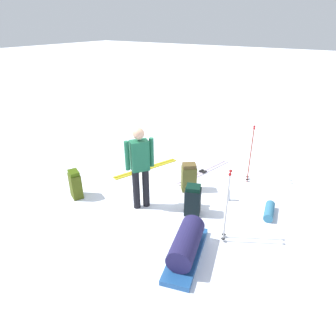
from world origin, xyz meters
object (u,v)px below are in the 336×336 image
skier_standing (140,165)px  backpack_small_spare (75,184)px  backpack_bright (189,177)px  backpack_large_dark (193,200)px  thermos_bottle (229,195)px  ski_pair_far (146,168)px  ski_pair_near (203,172)px  ski_poles_planted_far (227,204)px  sleeping_mat_rolled (269,211)px  ski_poles_planted_near (251,152)px  gear_sled (186,246)px

skier_standing → backpack_small_spare: (-0.47, 1.41, -0.65)m
skier_standing → backpack_bright: bearing=-23.6°
backpack_large_dark → backpack_small_spare: bearing=108.8°
backpack_bright → thermos_bottle: size_ratio=2.49×
ski_pair_far → thermos_bottle: size_ratio=6.84×
backpack_small_spare → thermos_bottle: backpack_small_spare is taller
ski_pair_near → backpack_large_dark: (-1.69, -0.63, 0.29)m
backpack_small_spare → ski_poles_planted_far: (0.43, -3.24, 0.44)m
sleeping_mat_rolled → thermos_bottle: bearing=85.4°
ski_poles_planted_far → sleeping_mat_rolled: ski_poles_planted_far is taller
backpack_small_spare → ski_poles_planted_near: size_ratio=0.46×
ski_pair_far → gear_sled: 3.29m
ski_poles_planted_near → backpack_bright: bearing=139.8°
ski_poles_planted_near → backpack_small_spare: bearing=133.6°
backpack_small_spare → skier_standing: bearing=-71.5°
sleeping_mat_rolled → thermos_bottle: thermos_bottle is taller
ski_poles_planted_near → sleeping_mat_rolled: ski_poles_planted_near is taller
sleeping_mat_rolled → ski_poles_planted_near: bearing=36.5°
ski_pair_near → backpack_large_dark: 1.83m
ski_pair_far → ski_pair_near: bearing=-65.2°
ski_pair_near → thermos_bottle: thermos_bottle is taller
backpack_bright → thermos_bottle: 0.95m
ski_pair_near → ski_poles_planted_far: bearing=-144.9°
ski_poles_planted_far → gear_sled: 0.96m
backpack_large_dark → ski_pair_far: bearing=60.9°
ski_pair_near → ski_pair_far: bearing=114.8°
ski_poles_planted_near → gear_sled: ski_poles_planted_near is taller
ski_pair_near → backpack_large_dark: bearing=-159.7°
skier_standing → ski_pair_near: bearing=-10.3°
ski_pair_far → sleeping_mat_rolled: sleeping_mat_rolled is taller
ski_pair_near → sleeping_mat_rolled: size_ratio=3.43×
backpack_small_spare → ski_poles_planted_near: ski_poles_planted_near is taller
ski_pair_near → gear_sled: (-2.81, -1.12, 0.21)m
ski_pair_near → backpack_small_spare: backpack_small_spare is taller
ski_pair_far → backpack_large_dark: size_ratio=2.84×
ski_poles_planted_far → thermos_bottle: bearing=19.0°
ski_pair_far → backpack_bright: backpack_bright is taller
sleeping_mat_rolled → thermos_bottle: 0.89m
thermos_bottle → backpack_bright: bearing=94.9°
skier_standing → backpack_bright: size_ratio=2.63×
skier_standing → ski_poles_planted_near: size_ratio=1.25×
ski_poles_planted_near → ski_poles_planted_far: size_ratio=1.01×
ski_pair_near → ski_poles_planted_near: ski_poles_planted_near is taller
ski_pair_near → ski_pair_far: size_ratio=1.06×
backpack_large_dark → ski_poles_planted_far: ski_poles_planted_far is taller
skier_standing → ski_pair_near: (2.04, -0.37, -0.94)m
backpack_large_dark → sleeping_mat_rolled: backpack_large_dark is taller
ski_pair_near → ski_pair_far: 1.45m
skier_standing → sleeping_mat_rolled: bearing=-64.1°
ski_pair_far → ski_poles_planted_near: bearing=-71.1°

